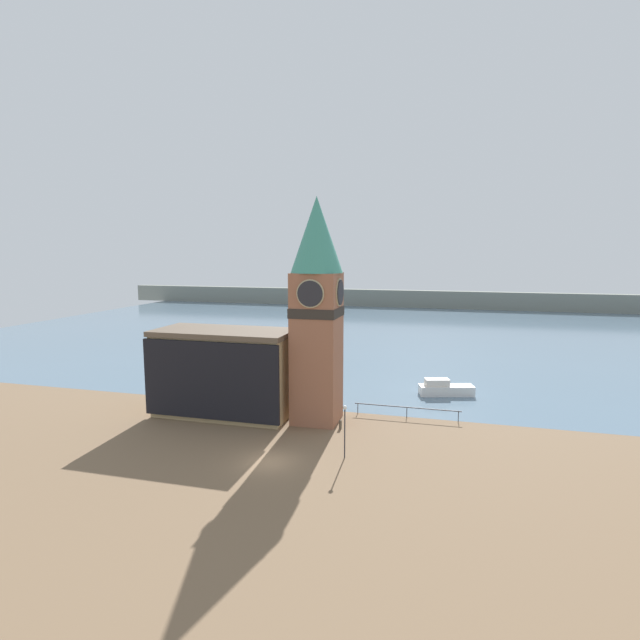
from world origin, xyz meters
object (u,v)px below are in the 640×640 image
mooring_bollard_near (340,424)px  pier_building (224,372)px  clock_tower (317,305)px  boat_near (445,389)px  lamp_post (345,422)px

mooring_bollard_near → pier_building: bearing=174.8°
clock_tower → mooring_bollard_near: 11.20m
boat_near → lamp_post: (-7.22, -20.10, 2.24)m
clock_tower → lamp_post: 12.27m
mooring_bollard_near → lamp_post: size_ratio=0.19×
clock_tower → boat_near: clock_tower is taller
mooring_bollard_near → boat_near: bearing=56.8°
boat_near → mooring_bollard_near: 16.42m
clock_tower → pier_building: size_ratio=1.54×
pier_building → boat_near: (21.07, 12.64, -3.57)m
mooring_bollard_near → lamp_post: bearing=-74.4°
boat_near → mooring_bollard_near: size_ratio=7.66×
clock_tower → boat_near: bearing=46.3°
boat_near → clock_tower: bearing=-149.2°
pier_building → lamp_post: bearing=-28.3°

